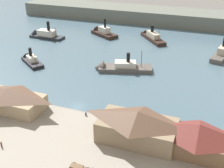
% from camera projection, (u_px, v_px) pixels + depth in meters
% --- Properties ---
extents(ground_plane, '(320.00, 320.00, 0.00)m').
position_uv_depth(ground_plane, '(78.00, 107.00, 85.58)').
color(ground_plane, '#476070').
extents(quay_promenade, '(110.00, 36.00, 1.20)m').
position_uv_depth(quay_promenade, '(36.00, 149.00, 66.93)').
color(quay_promenade, gray).
rests_on(quay_promenade, ground).
extents(seawall_edge, '(110.00, 0.80, 1.00)m').
position_uv_depth(seawall_edge, '(72.00, 111.00, 82.34)').
color(seawall_edge, slate).
rests_on(seawall_edge, ground).
extents(ferry_shed_west_terminal, '(21.05, 9.74, 6.60)m').
position_uv_depth(ferry_shed_west_terminal, '(9.00, 98.00, 81.15)').
color(ferry_shed_west_terminal, '#998466').
rests_on(ferry_shed_west_terminal, quay_promenade).
extents(ferry_shed_east_terminal, '(19.20, 10.42, 8.05)m').
position_uv_depth(ferry_shed_east_terminal, '(137.00, 126.00, 67.66)').
color(ferry_shed_east_terminal, '#847056').
rests_on(ferry_shed_east_terminal, quay_promenade).
extents(ferry_shed_customs_shed, '(20.25, 9.67, 7.55)m').
position_uv_depth(ferry_shed_customs_shed, '(198.00, 138.00, 63.74)').
color(ferry_shed_customs_shed, brown).
rests_on(ferry_shed_customs_shed, quay_promenade).
extents(horse_cart, '(5.71, 1.60, 1.87)m').
position_uv_depth(horse_cart, '(81.00, 168.00, 59.31)').
color(horse_cart, brown).
rests_on(horse_cart, quay_promenade).
extents(pedestrian_near_cart, '(0.38, 0.38, 1.55)m').
position_uv_depth(pedestrian_near_cart, '(1.00, 144.00, 66.63)').
color(pedestrian_near_cart, '#4C3D33').
rests_on(pedestrian_near_cart, quay_promenade).
extents(mooring_post_center_west, '(0.44, 0.44, 0.90)m').
position_uv_depth(mooring_post_center_west, '(86.00, 114.00, 78.84)').
color(mooring_post_center_west, black).
rests_on(mooring_post_center_west, quay_promenade).
extents(ferry_near_quay, '(19.99, 6.38, 11.02)m').
position_uv_depth(ferry_near_quay, '(43.00, 35.00, 147.75)').
color(ferry_near_quay, '#23282D').
rests_on(ferry_near_quay, ground).
extents(ferry_departing_north, '(9.96, 22.53, 9.97)m').
position_uv_depth(ferry_departing_north, '(224.00, 52.00, 123.72)').
color(ferry_departing_north, '#514C47').
rests_on(ferry_departing_north, ground).
extents(ferry_approaching_east, '(17.63, 20.52, 9.90)m').
position_uv_depth(ferry_approaching_east, '(151.00, 36.00, 145.19)').
color(ferry_approaching_east, black).
rests_on(ferry_approaching_east, ground).
extents(ferry_mid_harbor, '(23.45, 13.12, 10.66)m').
position_uv_depth(ferry_mid_harbor, '(117.00, 67.00, 109.80)').
color(ferry_mid_harbor, '#514C47').
rests_on(ferry_mid_harbor, ground).
extents(ferry_moored_west, '(15.25, 12.54, 8.18)m').
position_uv_depth(ferry_moored_west, '(31.00, 60.00, 117.00)').
color(ferry_moored_west, black).
rests_on(ferry_moored_west, ground).
extents(ferry_approaching_west, '(18.30, 14.49, 11.23)m').
position_uv_depth(ferry_approaching_west, '(102.00, 32.00, 152.20)').
color(ferry_approaching_west, black).
rests_on(ferry_approaching_west, ground).
extents(far_headland, '(180.00, 24.00, 8.00)m').
position_uv_depth(far_headland, '(157.00, 16.00, 175.68)').
color(far_headland, '#60665B').
rests_on(far_headland, ground).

